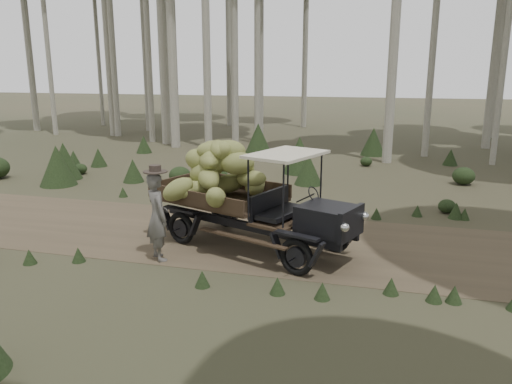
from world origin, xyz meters
TOP-DOWN VIEW (x-y plane):
  - ground at (0.00, 0.00)m, footprint 120.00×120.00m
  - dirt_track at (0.00, 0.00)m, footprint 70.00×4.00m
  - banana_truck at (0.22, -0.38)m, footprint 4.81×3.06m
  - farmer at (-0.88, -1.67)m, footprint 0.75×0.75m
  - undergrowth at (-3.37, 0.52)m, footprint 20.97×23.97m

SIDE VIEW (x-z plane):
  - ground at x=0.00m, z-range 0.00..0.00m
  - dirt_track at x=0.00m, z-range 0.00..0.01m
  - undergrowth at x=-3.37m, z-range -0.15..1.22m
  - farmer at x=-0.88m, z-range -0.05..1.86m
  - banana_truck at x=0.22m, z-range 0.23..2.54m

